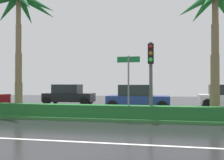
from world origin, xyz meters
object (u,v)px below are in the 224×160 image
palm_tree_centre_left (216,12)px  traffic_signal_median_right (151,66)px  car_in_traffic_third (137,98)px  car_in_traffic_second (68,95)px  palm_tree_mid_left (19,10)px  street_name_sign (128,78)px

palm_tree_centre_left → traffic_signal_median_right: palm_tree_centre_left is taller
traffic_signal_median_right → car_in_traffic_third: bearing=102.4°
palm_tree_centre_left → car_in_traffic_second: palm_tree_centre_left is taller
palm_tree_mid_left → car_in_traffic_second: palm_tree_mid_left is taller
car_in_traffic_second → palm_tree_centre_left: bearing=-33.6°
traffic_signal_median_right → car_in_traffic_second: traffic_signal_median_right is taller
traffic_signal_median_right → car_in_traffic_third: 5.69m
palm_tree_mid_left → traffic_signal_median_right: (7.77, -1.17, -3.49)m
street_name_sign → car_in_traffic_third: bearing=91.1°
palm_tree_centre_left → traffic_signal_median_right: size_ratio=1.86×
palm_tree_centre_left → street_name_sign: bearing=-160.2°
street_name_sign → car_in_traffic_second: (-6.38, 8.62, -1.25)m
palm_tree_centre_left → street_name_sign: 5.65m
traffic_signal_median_right → street_name_sign: traffic_signal_median_right is taller
palm_tree_mid_left → car_in_traffic_third: palm_tree_mid_left is taller
palm_tree_mid_left → palm_tree_centre_left: 11.02m
car_in_traffic_second → car_in_traffic_third: same height
car_in_traffic_second → traffic_signal_median_right: bearing=-48.3°
palm_tree_mid_left → palm_tree_centre_left: size_ratio=1.09×
traffic_signal_median_right → palm_tree_mid_left: bearing=171.4°
traffic_signal_median_right → car_in_traffic_third: size_ratio=0.85×
palm_tree_centre_left → car_in_traffic_second: (-10.65, 7.09, -4.62)m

